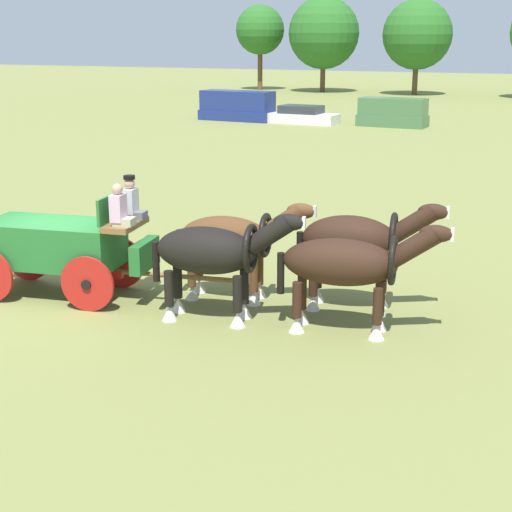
{
  "coord_description": "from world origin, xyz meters",
  "views": [
    {
      "loc": [
        10.47,
        -12.72,
        5.39
      ],
      "look_at": [
        4.42,
        0.69,
        1.2
      ],
      "focal_mm": 54.31,
      "sensor_mm": 36.0,
      "label": 1
    }
  ],
  "objects_px": {
    "draft_horse_rear_off": "(213,254)",
    "parked_vehicle_a": "(237,106)",
    "show_wagon": "(62,245)",
    "parked_vehicle_c": "(393,113)",
    "draft_horse_lead_off": "(348,265)",
    "draft_horse_rear_near": "(232,240)",
    "draft_horse_lead_near": "(356,243)",
    "parked_vehicle_b": "(303,116)"
  },
  "relations": [
    {
      "from": "draft_horse_rear_near",
      "to": "parked_vehicle_b",
      "type": "xyz_separation_m",
      "value": [
        -10.96,
        32.8,
        -0.8
      ]
    },
    {
      "from": "parked_vehicle_c",
      "to": "draft_horse_rear_off",
      "type": "bearing_deg",
      "value": -80.95
    },
    {
      "from": "draft_horse_rear_near",
      "to": "parked_vehicle_b",
      "type": "bearing_deg",
      "value": 108.48
    },
    {
      "from": "draft_horse_rear_off",
      "to": "draft_horse_lead_near",
      "type": "xyz_separation_m",
      "value": [
        2.32,
        1.73,
        0.05
      ]
    },
    {
      "from": "draft_horse_rear_near",
      "to": "parked_vehicle_a",
      "type": "distance_m",
      "value": 36.29
    },
    {
      "from": "parked_vehicle_b",
      "to": "draft_horse_rear_off",
      "type": "bearing_deg",
      "value": -71.84
    },
    {
      "from": "draft_horse_rear_near",
      "to": "draft_horse_lead_near",
      "type": "height_order",
      "value": "draft_horse_lead_near"
    },
    {
      "from": "show_wagon",
      "to": "draft_horse_rear_off",
      "type": "xyz_separation_m",
      "value": [
        3.63,
        -0.02,
        0.23
      ]
    },
    {
      "from": "draft_horse_rear_near",
      "to": "parked_vehicle_a",
      "type": "xyz_separation_m",
      "value": [
        -15.6,
        32.76,
        -0.35
      ]
    },
    {
      "from": "show_wagon",
      "to": "draft_horse_rear_near",
      "type": "relative_size",
      "value": 1.95
    },
    {
      "from": "parked_vehicle_c",
      "to": "draft_horse_rear_near",
      "type": "bearing_deg",
      "value": -80.98
    },
    {
      "from": "show_wagon",
      "to": "draft_horse_lead_off",
      "type": "bearing_deg",
      "value": 4.03
    },
    {
      "from": "show_wagon",
      "to": "draft_horse_lead_near",
      "type": "bearing_deg",
      "value": 16.05
    },
    {
      "from": "draft_horse_rear_near",
      "to": "draft_horse_lead_near",
      "type": "bearing_deg",
      "value": 10.04
    },
    {
      "from": "draft_horse_lead_off",
      "to": "draft_horse_rear_near",
      "type": "bearing_deg",
      "value": 163.48
    },
    {
      "from": "draft_horse_rear_off",
      "to": "parked_vehicle_a",
      "type": "xyz_separation_m",
      "value": [
        -15.83,
        34.04,
        -0.41
      ]
    },
    {
      "from": "draft_horse_rear_near",
      "to": "parked_vehicle_b",
      "type": "relative_size",
      "value": 0.67
    },
    {
      "from": "show_wagon",
      "to": "parked_vehicle_c",
      "type": "bearing_deg",
      "value": 93.13
    },
    {
      "from": "draft_horse_rear_near",
      "to": "draft_horse_rear_off",
      "type": "height_order",
      "value": "draft_horse_rear_off"
    },
    {
      "from": "draft_horse_rear_near",
      "to": "draft_horse_lead_near",
      "type": "xyz_separation_m",
      "value": [
        2.54,
        0.45,
        0.11
      ]
    },
    {
      "from": "show_wagon",
      "to": "draft_horse_rear_off",
      "type": "bearing_deg",
      "value": -0.28
    },
    {
      "from": "parked_vehicle_a",
      "to": "draft_horse_rear_near",
      "type": "bearing_deg",
      "value": -64.53
    },
    {
      "from": "draft_horse_rear_near",
      "to": "draft_horse_lead_off",
      "type": "xyz_separation_m",
      "value": [
        2.79,
        -0.83,
        0.02
      ]
    },
    {
      "from": "draft_horse_lead_near",
      "to": "parked_vehicle_b",
      "type": "xyz_separation_m",
      "value": [
        -13.5,
        32.35,
        -0.91
      ]
    },
    {
      "from": "show_wagon",
      "to": "draft_horse_lead_off",
      "type": "distance_m",
      "value": 6.22
    },
    {
      "from": "draft_horse_rear_off",
      "to": "parked_vehicle_a",
      "type": "relative_size",
      "value": 0.59
    },
    {
      "from": "draft_horse_rear_off",
      "to": "parked_vehicle_b",
      "type": "relative_size",
      "value": 0.68
    },
    {
      "from": "draft_horse_rear_near",
      "to": "draft_horse_lead_off",
      "type": "bearing_deg",
      "value": -16.52
    },
    {
      "from": "draft_horse_lead_off",
      "to": "parked_vehicle_a",
      "type": "distance_m",
      "value": 38.3
    },
    {
      "from": "draft_horse_lead_near",
      "to": "parked_vehicle_a",
      "type": "xyz_separation_m",
      "value": [
        -18.15,
        32.31,
        -0.46
      ]
    },
    {
      "from": "draft_horse_lead_near",
      "to": "parked_vehicle_c",
      "type": "distance_m",
      "value": 33.93
    },
    {
      "from": "draft_horse_rear_near",
      "to": "draft_horse_rear_off",
      "type": "xyz_separation_m",
      "value": [
        0.22,
        -1.28,
        0.06
      ]
    },
    {
      "from": "draft_horse_lead_off",
      "to": "show_wagon",
      "type": "bearing_deg",
      "value": -175.97
    },
    {
      "from": "draft_horse_lead_off",
      "to": "parked_vehicle_b",
      "type": "bearing_deg",
      "value": 112.24
    },
    {
      "from": "draft_horse_lead_off",
      "to": "parked_vehicle_b",
      "type": "relative_size",
      "value": 0.71
    },
    {
      "from": "show_wagon",
      "to": "draft_horse_rear_off",
      "type": "height_order",
      "value": "show_wagon"
    },
    {
      "from": "draft_horse_rear_off",
      "to": "parked_vehicle_b",
      "type": "distance_m",
      "value": 35.88
    },
    {
      "from": "draft_horse_rear_near",
      "to": "parked_vehicle_c",
      "type": "bearing_deg",
      "value": 99.02
    },
    {
      "from": "draft_horse_rear_off",
      "to": "parked_vehicle_a",
      "type": "distance_m",
      "value": 37.54
    },
    {
      "from": "parked_vehicle_a",
      "to": "parked_vehicle_c",
      "type": "distance_m",
      "value": 10.32
    },
    {
      "from": "show_wagon",
      "to": "parked_vehicle_b",
      "type": "height_order",
      "value": "show_wagon"
    },
    {
      "from": "draft_horse_lead_near",
      "to": "parked_vehicle_c",
      "type": "bearing_deg",
      "value": 103.39
    }
  ]
}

